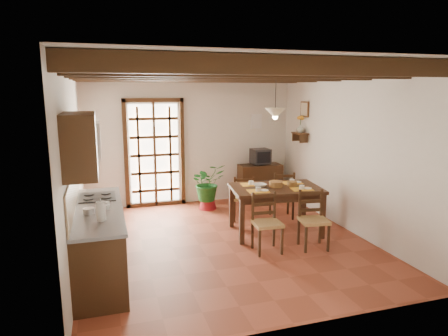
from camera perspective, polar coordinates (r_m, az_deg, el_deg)
name	(u,v)px	position (r m, az deg, el deg)	size (l,w,h in m)	color
ground_plane	(225,242)	(6.65, 0.19, -10.46)	(5.00, 5.00, 0.00)	brown
room_shell	(225,131)	(6.22, 0.20, 5.30)	(4.52, 5.02, 2.81)	silver
ceiling_beams	(225,73)	(6.19, 0.21, 13.38)	(4.50, 4.34, 0.20)	black
french_door	(155,151)	(8.51, -9.90, 2.37)	(1.26, 0.11, 2.32)	white
kitchen_counter	(99,240)	(5.66, -17.42, -9.81)	(0.64, 2.25, 1.38)	#331F10
upper_cabinet	(80,145)	(4.65, -19.89, 3.09)	(0.35, 0.80, 0.70)	#331F10
range_hood	(86,142)	(5.90, -19.05, 3.58)	(0.38, 0.60, 0.54)	white
counter_items	(97,203)	(5.60, -17.71, -4.83)	(0.50, 1.43, 0.25)	black
dining_table	(276,193)	(6.91, 7.39, -3.53)	(1.60, 1.13, 0.82)	#392112
chair_near_left	(267,233)	(6.22, 6.12, -9.28)	(0.44, 0.42, 0.90)	#B1884B
chair_near_right	(313,230)	(6.47, 12.60, -8.68)	(0.47, 0.46, 0.91)	#B1884B
chair_far_left	(244,206)	(7.64, 2.83, -5.43)	(0.50, 0.49, 0.87)	#B1884B
chair_far_right	(282,203)	(7.83, 8.23, -4.99)	(0.49, 0.47, 0.92)	#B1884B
table_setting	(276,181)	(6.86, 7.43, -1.91)	(1.09, 0.73, 0.10)	gold
table_bowl	(260,185)	(6.85, 5.14, -2.47)	(0.22, 0.22, 0.05)	white
sideboard	(260,182)	(9.03, 5.15, -2.02)	(0.95, 0.43, 0.80)	#331F10
crt_tv	(260,156)	(8.91, 5.23, 1.68)	(0.41, 0.38, 0.33)	black
fuse_box	(256,121)	(9.05, 4.64, 6.67)	(0.25, 0.03, 0.32)	white
plant_pot	(208,204)	(8.37, -2.34, -5.11)	(0.36, 0.36, 0.22)	maroon
potted_plant	(208,182)	(8.25, -2.36, -2.04)	(1.81, 1.55, 2.01)	#144C19
wall_shelf	(300,135)	(8.55, 10.81, 4.63)	(0.20, 0.42, 0.20)	#331F10
shelf_vase	(300,129)	(8.53, 10.84, 5.56)	(0.15, 0.15, 0.15)	#B2BFB2
shelf_flowers	(301,119)	(8.52, 10.89, 6.95)	(0.14, 0.14, 0.36)	gold
framed_picture	(305,109)	(8.54, 11.44, 8.24)	(0.03, 0.32, 0.32)	brown
pendant_lamp	(275,112)	(6.79, 7.33, 7.92)	(0.36, 0.36, 0.84)	black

